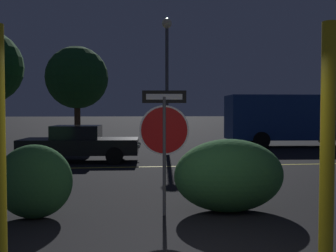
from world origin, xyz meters
TOP-DOWN VIEW (x-y plane):
  - road_center_stripe at (0.00, 8.10)m, footprint 37.63×0.12m
  - stop_sign at (0.10, 2.30)m, footprint 0.88×0.09m
  - yellow_pole_right at (1.69, -0.24)m, footprint 0.16×0.16m
  - hedge_bush_1 at (-2.14, 2.36)m, footprint 1.29×0.79m
  - hedge_bush_2 at (1.30, 2.41)m, footprint 2.03×1.15m
  - passing_car_2 at (-2.26, 9.65)m, footprint 4.36×1.97m
  - delivery_truck at (8.37, 14.34)m, footprint 7.19×2.64m
  - street_lamp at (1.43, 14.07)m, footprint 0.49×0.49m
  - tree_0 at (-3.14, 16.01)m, footprint 3.28×3.28m

SIDE VIEW (x-z plane):
  - road_center_stripe at x=0.00m, z-range 0.00..0.01m
  - hedge_bush_1 at x=-2.14m, z-range 0.00..1.28m
  - hedge_bush_2 at x=1.30m, z-range 0.00..1.34m
  - passing_car_2 at x=-2.26m, z-range 0.01..1.33m
  - yellow_pole_right at x=1.69m, z-range 0.00..2.85m
  - stop_sign at x=0.10m, z-range 0.41..2.62m
  - delivery_truck at x=8.37m, z-range 0.19..2.86m
  - tree_0 at x=-3.14m, z-range 0.97..6.24m
  - street_lamp at x=1.43m, z-range 1.14..7.51m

